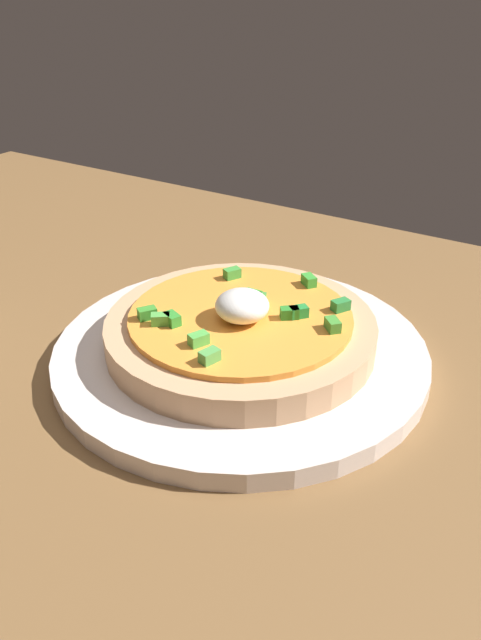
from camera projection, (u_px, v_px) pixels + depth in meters
The scene contains 3 objects.
dining_table at pixel (188, 432), 41.50cm from camera, with size 129.01×78.98×2.95cm, color brown.
plate at pixel (240, 352), 46.18cm from camera, with size 27.36×27.36×1.40cm, color silver.
pizza at pixel (241, 329), 45.17cm from camera, with size 19.61×19.61×4.70cm.
Camera 1 is at (-20.33, 25.55, 28.40)cm, focal length 34.93 mm.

